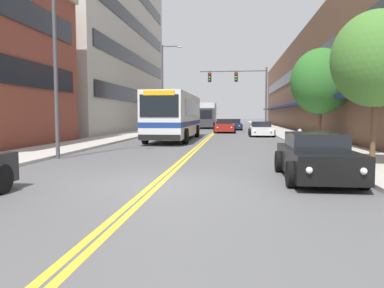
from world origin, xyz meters
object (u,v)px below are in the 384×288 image
at_px(car_red_moving_third, 225,126).
at_px(traffic_signal_mast, 243,86).
at_px(box_truck, 206,115).
at_px(car_white_parked_right_mid, 261,129).
at_px(car_black_parked_right_foreground, 316,158).
at_px(street_tree_right_mid, 321,81).
at_px(city_bus, 176,114).
at_px(car_slate_blue_moving_lead, 233,124).
at_px(car_navy_moving_second, 234,125).
at_px(street_lamp_left_near, 59,29).
at_px(street_tree_right_near, 376,59).
at_px(car_silver_parked_left_mid, 174,126).
at_px(street_lamp_left_far, 165,82).
at_px(fire_hydrant, 300,136).

relative_size(car_red_moving_third, traffic_signal_mast, 0.69).
bearing_deg(box_truck, car_white_parked_right_mid, -72.01).
bearing_deg(car_black_parked_right_foreground, street_tree_right_mid, 77.26).
xyz_separation_m(city_bus, car_slate_blue_moving_lead, (4.08, 24.83, -1.26)).
xyz_separation_m(car_white_parked_right_mid, car_navy_moving_second, (-2.32, 13.56, 0.03)).
bearing_deg(traffic_signal_mast, street_lamp_left_near, -108.85).
bearing_deg(street_tree_right_mid, car_black_parked_right_foreground, -102.74).
relative_size(city_bus, street_tree_right_near, 2.29).
bearing_deg(city_bus, street_tree_right_near, -56.84).
bearing_deg(street_tree_right_mid, car_slate_blue_moving_lead, 101.67).
bearing_deg(street_tree_right_near, car_silver_parked_left_mid, 112.59).
distance_m(car_white_parked_right_mid, box_truck, 19.71).
height_order(street_lamp_left_near, street_lamp_left_far, street_lamp_left_near).
distance_m(car_navy_moving_second, fire_hydrant, 23.28).
bearing_deg(box_truck, car_silver_parked_left_mid, -104.05).
height_order(car_white_parked_right_mid, box_truck, box_truck).
distance_m(box_truck, street_lamp_left_far, 13.84).
xyz_separation_m(street_lamp_left_near, fire_hydrant, (11.05, 8.13, -4.78)).
distance_m(car_black_parked_right_foreground, fire_hydrant, 12.19).
xyz_separation_m(car_navy_moving_second, box_truck, (-3.76, 5.16, 1.11)).
relative_size(city_bus, car_silver_parked_left_mid, 2.89).
xyz_separation_m(car_black_parked_right_foreground, fire_hydrant, (1.59, 12.08, -0.07)).
xyz_separation_m(city_bus, street_lamp_left_near, (-2.86, -12.29, 3.48)).
distance_m(car_silver_parked_left_mid, box_truck, 11.17).
relative_size(city_bus, street_lamp_left_far, 1.34).
bearing_deg(car_silver_parked_left_mid, city_bus, -80.50).
distance_m(car_white_parked_right_mid, street_tree_right_near, 19.39).
relative_size(car_slate_blue_moving_lead, car_red_moving_third, 0.98).
bearing_deg(city_bus, street_tree_right_mid, -14.24).
bearing_deg(street_lamp_left_near, car_navy_moving_second, 77.10).
xyz_separation_m(street_lamp_left_far, street_tree_right_mid, (12.52, -13.42, -1.27)).
xyz_separation_m(car_silver_parked_left_mid, box_truck, (2.70, 10.78, 1.15)).
bearing_deg(car_white_parked_right_mid, car_silver_parked_left_mid, 137.84).
xyz_separation_m(car_white_parked_right_mid, traffic_signal_mast, (-1.43, 5.95, 4.11)).
height_order(car_navy_moving_second, street_tree_right_mid, street_tree_right_mid).
height_order(car_white_parked_right_mid, street_lamp_left_far, street_lamp_left_far).
bearing_deg(street_tree_right_mid, car_white_parked_right_mid, 112.26).
xyz_separation_m(car_black_parked_right_foreground, car_slate_blue_moving_lead, (-2.52, 41.08, -0.03)).
xyz_separation_m(car_slate_blue_moving_lead, street_tree_right_mid, (5.64, -27.30, 3.35)).
bearing_deg(fire_hydrant, car_white_parked_right_mid, 99.79).
bearing_deg(traffic_signal_mast, car_white_parked_right_mid, -76.53).
bearing_deg(car_silver_parked_left_mid, street_lamp_left_far, -105.19).
height_order(city_bus, street_tree_right_mid, street_tree_right_mid).
relative_size(city_bus, car_black_parked_right_foreground, 2.75).
height_order(car_silver_parked_left_mid, car_slate_blue_moving_lead, car_slate_blue_moving_lead).
bearing_deg(city_bus, car_slate_blue_moving_lead, 80.67).
distance_m(traffic_signal_mast, fire_hydrant, 16.17).
xyz_separation_m(car_slate_blue_moving_lead, car_navy_moving_second, (0.18, -6.05, 0.03)).
distance_m(street_lamp_left_far, street_tree_right_mid, 18.39).
bearing_deg(street_tree_right_mid, box_truck, 109.25).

